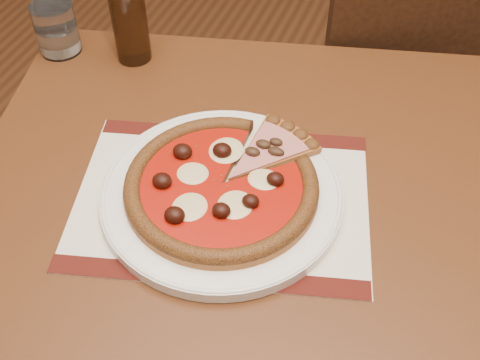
% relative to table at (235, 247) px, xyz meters
% --- Properties ---
extents(table, '(0.97, 0.97, 0.75)m').
position_rel_table_xyz_m(table, '(0.00, 0.00, 0.00)').
color(table, '#5A2F15').
rests_on(table, ground).
extents(chair_far, '(0.53, 0.53, 0.85)m').
position_rel_table_xyz_m(chair_far, '(0.16, 0.62, -0.16)').
color(chair_far, black).
rests_on(chair_far, ground).
extents(placemat, '(0.47, 0.39, 0.00)m').
position_rel_table_xyz_m(placemat, '(-0.02, 0.00, 0.10)').
color(placemat, white).
rests_on(placemat, table).
extents(plate, '(0.34, 0.34, 0.02)m').
position_rel_table_xyz_m(plate, '(-0.02, 0.00, 0.11)').
color(plate, white).
rests_on(plate, placemat).
extents(pizza, '(0.27, 0.27, 0.04)m').
position_rel_table_xyz_m(pizza, '(-0.02, 0.00, 0.13)').
color(pizza, '#A46027').
rests_on(pizza, plate).
extents(ham_slice, '(0.11, 0.15, 0.02)m').
position_rel_table_xyz_m(ham_slice, '(0.04, 0.09, 0.13)').
color(ham_slice, '#A46027').
rests_on(ham_slice, plate).
extents(water_glass, '(0.09, 0.09, 0.09)m').
position_rel_table_xyz_m(water_glass, '(-0.43, 0.24, 0.15)').
color(water_glass, white).
rests_on(water_glass, table).
extents(bottle, '(0.06, 0.06, 0.20)m').
position_rel_table_xyz_m(bottle, '(-0.29, 0.26, 0.18)').
color(bottle, '#371E0D').
rests_on(bottle, table).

